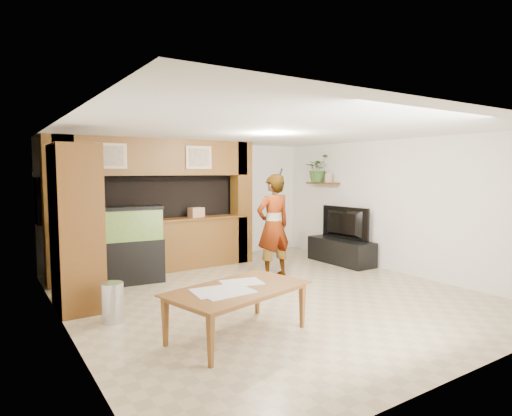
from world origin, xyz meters
TOP-DOWN VIEW (x-y plane):
  - floor at (0.00, 0.00)m, footprint 6.50×6.50m
  - ceiling at (0.00, 0.00)m, footprint 6.50×6.50m
  - wall_back at (0.00, 3.25)m, footprint 6.00×0.00m
  - wall_left at (-3.00, 0.00)m, footprint 0.00×6.50m
  - wall_right at (3.00, 0.00)m, footprint 0.00×6.50m
  - partition at (-0.95, 2.64)m, footprint 4.20×0.99m
  - wall_clock at (-2.97, 1.00)m, footprint 0.05×0.25m
  - wall_shelf at (2.85, 1.95)m, footprint 0.25×0.90m
  - pantry_cabinet at (-2.70, 0.97)m, footprint 0.59×0.97m
  - trash_can at (-2.44, 0.11)m, footprint 0.29×0.29m
  - aquarium at (-1.70, 1.95)m, footprint 1.24×0.46m
  - tv_stand at (2.65, 1.11)m, footprint 0.57×1.55m
  - television at (2.65, 1.11)m, footprint 0.28×1.23m
  - photo_frame at (2.85, 1.75)m, footprint 0.07×0.17m
  - potted_plant at (2.82, 2.11)m, footprint 0.70×0.65m
  - person at (0.73, 0.93)m, footprint 0.71×0.47m
  - microphone at (0.78, 0.77)m, footprint 0.03×0.09m
  - dining_table at (-1.30, -1.23)m, footprint 1.88×1.33m
  - newspaper_a at (-1.52, -1.30)m, footprint 0.63×0.48m
  - newspaper_b at (-1.57, -1.22)m, footprint 0.64×0.50m
  - newspaper_c at (-1.15, -1.03)m, footprint 0.56×0.46m
  - counter_box at (-0.13, 2.45)m, footprint 0.32×0.24m

SIDE VIEW (x-z plane):
  - floor at x=0.00m, z-range 0.00..0.00m
  - tv_stand at x=2.65m, z-range 0.00..0.52m
  - trash_can at x=-2.44m, z-range 0.00..0.53m
  - dining_table at x=-1.30m, z-range 0.00..0.60m
  - newspaper_c at x=-1.15m, z-range 0.60..0.61m
  - newspaper_b at x=-1.57m, z-range 0.60..0.61m
  - newspaper_a at x=-1.52m, z-range 0.60..0.61m
  - aquarium at x=-1.70m, z-range -0.02..1.35m
  - television at x=2.65m, z-range 0.52..1.22m
  - person at x=0.73m, z-range 0.00..1.93m
  - counter_box at x=-0.13m, z-range 1.04..1.24m
  - pantry_cabinet at x=-2.70m, z-range 0.00..2.36m
  - wall_back at x=0.00m, z-range -1.70..4.30m
  - wall_left at x=-3.00m, z-range -1.95..4.55m
  - wall_right at x=3.00m, z-range -1.95..4.55m
  - partition at x=-0.95m, z-range 0.01..2.61m
  - wall_shelf at x=2.85m, z-range 1.68..1.72m
  - photo_frame at x=2.85m, z-range 1.72..1.94m
  - wall_clock at x=-2.97m, z-range 1.77..2.02m
  - microphone at x=0.78m, z-range 1.89..2.04m
  - potted_plant at x=2.82m, z-range 1.72..2.36m
  - ceiling at x=0.00m, z-range 2.60..2.60m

